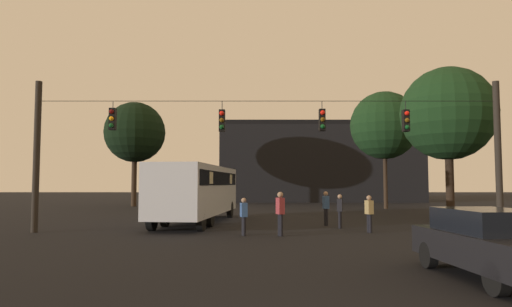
# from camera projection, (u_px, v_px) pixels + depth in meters

# --- Properties ---
(ground_plane) EXTENTS (168.00, 168.00, 0.00)m
(ground_plane) POSITION_uv_depth(u_px,v_px,m) (266.00, 216.00, 29.27)
(ground_plane) COLOR black
(ground_plane) RESTS_ON ground
(overhead_signal_span) EXTENTS (20.26, 0.44, 6.56)m
(overhead_signal_span) POSITION_uv_depth(u_px,v_px,m) (269.00, 145.00, 19.69)
(overhead_signal_span) COLOR black
(overhead_signal_span) RESTS_ON ground
(city_bus) EXTENTS (3.58, 11.19, 3.00)m
(city_bus) POSITION_uv_depth(u_px,v_px,m) (200.00, 188.00, 24.32)
(city_bus) COLOR #B7BCC6
(city_bus) RESTS_ON ground
(car_near_right) EXTENTS (2.08, 4.43, 1.52)m
(car_near_right) POSITION_uv_depth(u_px,v_px,m) (494.00, 243.00, 9.92)
(car_near_right) COLOR black
(car_near_right) RESTS_ON ground
(pedestrian_crossing_left) EXTENTS (0.32, 0.41, 1.51)m
(pedestrian_crossing_left) POSITION_uv_depth(u_px,v_px,m) (246.00, 215.00, 18.35)
(pedestrian_crossing_left) COLOR black
(pedestrian_crossing_left) RESTS_ON ground
(pedestrian_crossing_center) EXTENTS (0.33, 0.41, 1.58)m
(pedestrian_crossing_center) POSITION_uv_depth(u_px,v_px,m) (371.00, 212.00, 19.45)
(pedestrian_crossing_center) COLOR black
(pedestrian_crossing_center) RESTS_ON ground
(pedestrian_crossing_right) EXTENTS (0.36, 0.42, 1.76)m
(pedestrian_crossing_right) POSITION_uv_depth(u_px,v_px,m) (282.00, 211.00, 18.18)
(pedestrian_crossing_right) COLOR black
(pedestrian_crossing_right) RESTS_ON ground
(pedestrian_near_bus) EXTENTS (0.34, 0.42, 1.58)m
(pedestrian_near_bus) POSITION_uv_depth(u_px,v_px,m) (342.00, 209.00, 21.36)
(pedestrian_near_bus) COLOR black
(pedestrian_near_bus) RESTS_ON ground
(pedestrian_trailing) EXTENTS (0.30, 0.40, 1.70)m
(pedestrian_trailing) POSITION_uv_depth(u_px,v_px,m) (328.00, 206.00, 22.66)
(pedestrian_trailing) COLOR black
(pedestrian_trailing) RESTS_ON ground
(corner_building) EXTENTS (23.28, 13.43, 9.27)m
(corner_building) POSITION_uv_depth(u_px,v_px,m) (318.00, 164.00, 57.34)
(corner_building) COLOR black
(corner_building) RESTS_ON ground
(tree_left_silhouette) EXTENTS (5.62, 5.62, 9.70)m
(tree_left_silhouette) POSITION_uv_depth(u_px,v_px,m) (137.00, 133.00, 42.47)
(tree_left_silhouette) COLOR #2D2116
(tree_left_silhouette) RESTS_ON ground
(tree_behind_building) EXTENTS (5.69, 5.69, 9.83)m
(tree_behind_building) POSITION_uv_depth(u_px,v_px,m) (387.00, 125.00, 38.19)
(tree_behind_building) COLOR #2D2116
(tree_behind_building) RESTS_ON ground
(tree_right_far) EXTENTS (5.82, 5.82, 9.38)m
(tree_right_far) POSITION_uv_depth(u_px,v_px,m) (450.00, 114.00, 28.39)
(tree_right_far) COLOR black
(tree_right_far) RESTS_ON ground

